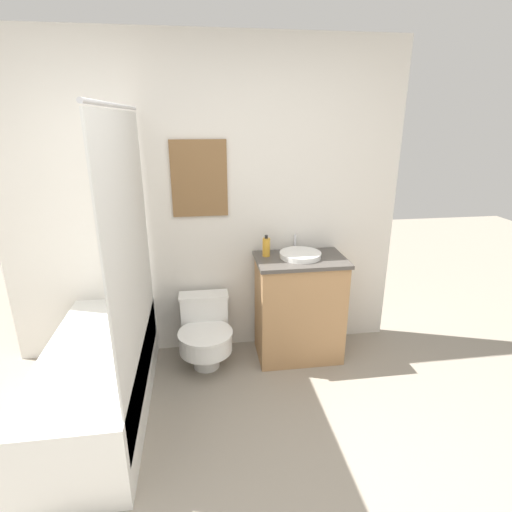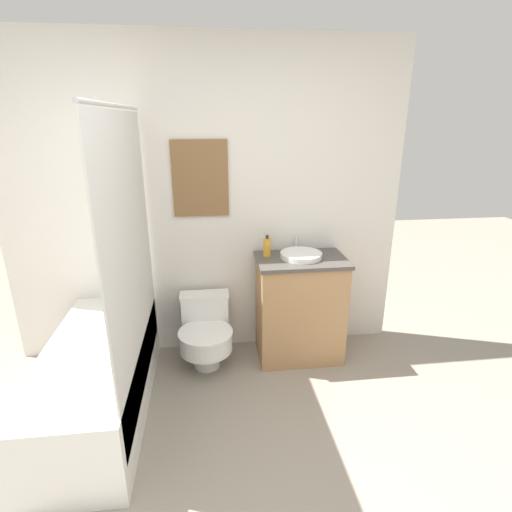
% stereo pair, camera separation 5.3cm
% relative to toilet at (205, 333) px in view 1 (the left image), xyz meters
% --- Properties ---
extents(wall_back, '(3.16, 0.07, 2.50)m').
position_rel_toilet_xyz_m(wall_back, '(0.05, 0.30, 0.97)').
color(wall_back, silver).
rests_on(wall_back, ground_plane).
extents(shower_area, '(0.63, 1.53, 1.98)m').
position_rel_toilet_xyz_m(shower_area, '(-0.70, -0.49, 0.02)').
color(shower_area, white).
rests_on(shower_area, ground_plane).
extents(toilet, '(0.43, 0.54, 0.55)m').
position_rel_toilet_xyz_m(toilet, '(0.00, 0.00, 0.00)').
color(toilet, white).
rests_on(toilet, ground_plane).
extents(vanity, '(0.71, 0.46, 0.87)m').
position_rel_toilet_xyz_m(vanity, '(0.77, 0.03, 0.15)').
color(vanity, '#AD7F51').
rests_on(vanity, ground_plane).
extents(sink, '(0.33, 0.36, 0.13)m').
position_rel_toilet_xyz_m(sink, '(0.77, 0.05, 0.60)').
color(sink, white).
rests_on(sink, vanity).
extents(soap_bottle, '(0.06, 0.06, 0.17)m').
position_rel_toilet_xyz_m(soap_bottle, '(0.51, 0.12, 0.66)').
color(soap_bottle, gold).
rests_on(soap_bottle, vanity).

